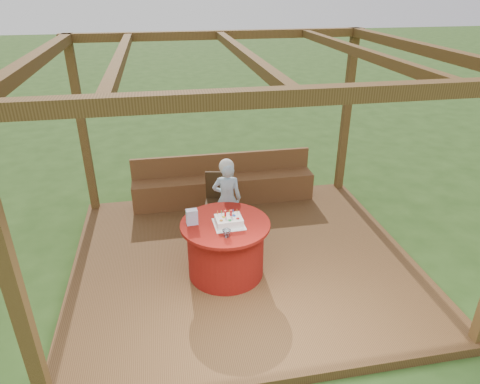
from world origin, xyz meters
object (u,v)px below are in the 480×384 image
elderly_woman (227,197)px  gift_bag (192,217)px  chair (219,198)px  drinking_glass (227,233)px  table (226,248)px  birthday_cake (229,221)px  bench (224,187)px

elderly_woman → gift_bag: size_ratio=6.14×
chair → elderly_woman: (0.08, -0.26, 0.15)m
gift_bag → drinking_glass: 0.52m
table → birthday_cake: birthday_cake is taller
chair → birthday_cake: bearing=-92.2°
table → birthday_cake: (0.04, -0.04, 0.41)m
gift_bag → elderly_woman: bearing=52.9°
elderly_woman → gift_bag: 1.08m
birthday_cake → drinking_glass: bearing=-104.5°
table → chair: chair is taller
chair → gift_bag: size_ratio=4.37×
birthday_cake → drinking_glass: (-0.07, -0.27, -0.01)m
bench → table: bearing=-98.0°
bench → gift_bag: bearing=-109.3°
chair → drinking_glass: (-0.12, -1.51, 0.32)m
bench → drinking_glass: drinking_glass is taller
chair → gift_bag: 1.30m
table → drinking_glass: size_ratio=11.30×
table → elderly_woman: 0.98m
bench → elderly_woman: 1.10m
bench → birthday_cake: (-0.24, -2.02, 0.52)m
bench → elderly_woman: bearing=-96.0°
chair → elderly_woman: bearing=-72.1°
bench → birthday_cake: bearing=-96.8°
elderly_woman → gift_bag: elderly_woman is taller
elderly_woman → birthday_cake: elderly_woman is taller
drinking_glass → chair: bearing=85.6°
birthday_cake → gift_bag: bearing=167.7°
gift_bag → drinking_glass: (0.36, -0.36, -0.05)m
gift_bag → bench: bearing=66.1°
chair → birthday_cake: size_ratio=2.24×
bench → elderly_woman: size_ratio=2.54×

